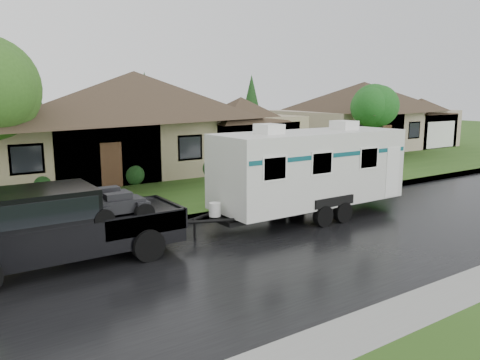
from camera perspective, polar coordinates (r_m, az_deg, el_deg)
name	(u,v)px	position (r m, az deg, el deg)	size (l,w,h in m)	color
ground	(243,232)	(15.35, 0.36, -6.36)	(140.00, 140.00, 0.00)	#2D5119
road	(282,248)	(13.83, 5.10, -8.29)	(140.00, 8.00, 0.01)	black
curb	(208,215)	(17.17, -3.90, -4.32)	(140.00, 0.50, 0.15)	gray
lawn	(99,170)	(28.70, -16.83, 1.22)	(140.00, 26.00, 0.15)	#2D5119
house_main	(141,109)	(28.06, -11.98, 8.46)	(19.44, 10.80, 6.90)	tan
house_neighbor	(367,108)	(40.46, 15.21, 8.46)	(15.12, 9.72, 6.45)	tan
tree_right_green	(370,106)	(31.15, 15.62, 8.71)	(3.11, 3.11, 5.16)	#382B1E
shrub_row	(172,170)	(24.08, -8.26, 1.25)	(13.60, 1.00, 1.00)	#143814
pickup_truck	(56,224)	(13.07, -21.54, -5.01)	(6.25, 2.38, 2.08)	black
travel_trailer	(310,167)	(17.03, 8.51, 1.53)	(7.71, 2.71, 3.46)	silver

